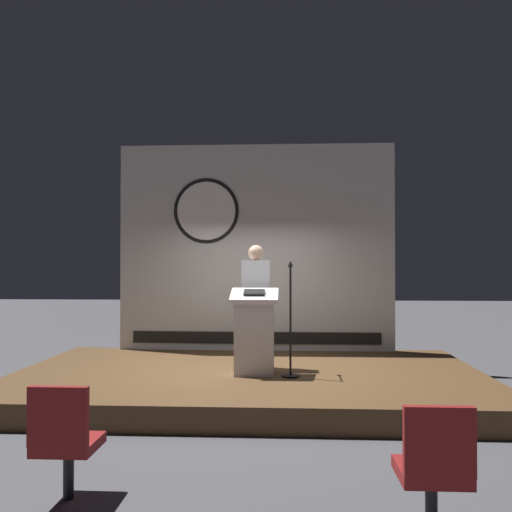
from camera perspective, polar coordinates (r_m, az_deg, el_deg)
The scene contains 8 objects.
ground_plane at distance 7.96m, azimuth -0.75°, elevation -13.74°, with size 40.00×40.00×0.00m, color #4C4C51.
stage_platform at distance 7.93m, azimuth -0.75°, elevation -12.68°, with size 6.40×4.00×0.30m, color brown.
banner_display at distance 9.61m, azimuth -0.12°, elevation 0.89°, with size 4.72×0.12×3.54m.
podium at distance 7.55m, azimuth -0.17°, elevation -7.85°, with size 0.64×0.49×1.15m.
speaker_person at distance 8.00m, azimuth 0.00°, elevation -5.00°, with size 0.40×0.26×1.75m.
microphone_stand at distance 7.45m, azimuth 3.54°, elevation -8.11°, with size 0.24×0.54×1.51m.
audience_chair_left at distance 4.58m, azimuth -18.95°, elevation -17.02°, with size 0.44×0.45×0.89m.
audience_chair_right at distance 3.99m, azimuth 17.75°, elevation -19.51°, with size 0.44×0.45×0.89m.
Camera 1 is at (0.53, -7.74, 1.77)m, focal length 39.18 mm.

